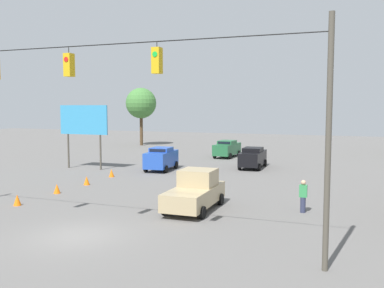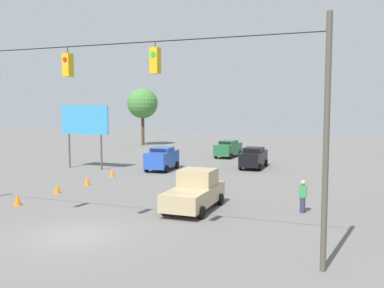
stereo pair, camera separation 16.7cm
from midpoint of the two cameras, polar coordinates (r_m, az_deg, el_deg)
The scene contains 13 objects.
ground_plane at distance 19.54m, azimuth -14.97°, elevation -11.72°, with size 140.00×140.00×0.00m, color #605E5B.
overhead_signal_span at distance 18.52m, azimuth -15.85°, elevation 4.26°, with size 20.73×0.38×8.65m.
sedan_black_oncoming_deep at distance 39.03m, azimuth 8.34°, elevation -1.77°, with size 2.05×4.61×1.86m.
pickup_truck_tan_crossing_near at distance 23.31m, azimuth 0.59°, elevation -6.34°, with size 2.29×5.04×2.12m.
sedan_green_withflow_deep at distance 47.02m, azimuth 4.95°, elevation -0.59°, with size 2.18×4.68×1.83m.
sedan_blue_withflow_far at distance 37.41m, azimuth -3.89°, elevation -1.92°, with size 2.30×4.29×2.00m.
traffic_cone_nearest at distance 26.25m, azimuth -22.09°, elevation -6.91°, with size 0.44×0.44×0.62m, color orange.
traffic_cone_second at distance 28.92m, azimuth -17.37°, elevation -5.68°, with size 0.44×0.44×0.62m, color orange.
traffic_cone_third at distance 31.41m, azimuth -13.66°, elevation -4.74°, with size 0.44×0.44×0.62m, color orange.
traffic_cone_fourth at distance 34.48m, azimuth -10.46°, elevation -3.81°, with size 0.44×0.44×0.62m, color orange.
roadside_billboard at distance 39.13m, azimuth -14.02°, elevation 2.76°, with size 4.84×0.16×5.67m.
pedestrian at distance 23.32m, azimuth 14.75°, elevation -6.77°, with size 0.40×0.28×1.73m.
tree_horizon_right at distance 61.27m, azimuth -6.53°, elevation 5.40°, with size 4.32×4.32×8.17m.
Camera 2 is at (-11.22, 15.01, 5.59)m, focal length 40.00 mm.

